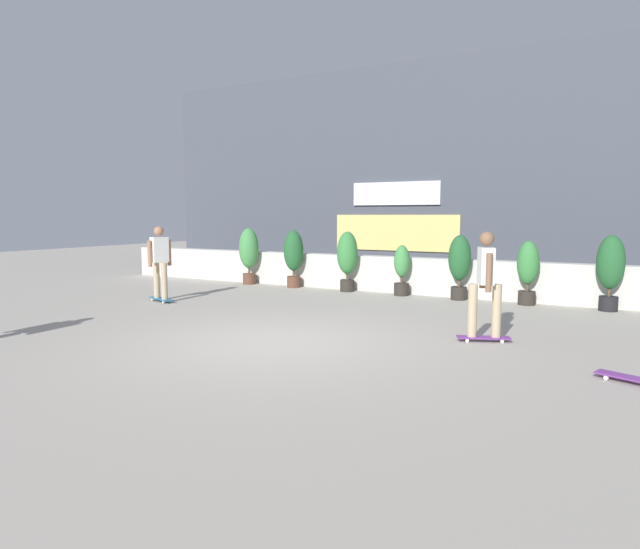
{
  "coord_description": "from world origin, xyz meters",
  "views": [
    {
      "loc": [
        4.56,
        -6.81,
        1.94
      ],
      "look_at": [
        0.0,
        1.5,
        0.9
      ],
      "focal_mm": 30.39,
      "sensor_mm": 36.0,
      "label": 1
    }
  ],
  "objects": [
    {
      "name": "potted_plant_2",
      "position": [
        -1.43,
        5.55,
        0.89
      ],
      "size": [
        0.53,
        0.53,
        1.53
      ],
      "color": "#2D2823",
      "rests_on": "ground"
    },
    {
      "name": "potted_plant_3",
      "position": [
        0.03,
        5.55,
        0.66
      ],
      "size": [
        0.38,
        0.38,
        1.22
      ],
      "color": "#2D2823",
      "rests_on": "ground"
    },
    {
      "name": "skater_by_wall_right",
      "position": [
        2.84,
        1.58,
        0.94
      ],
      "size": [
        0.81,
        0.52,
        1.7
      ],
      "color": "#72338C",
      "rests_on": "ground"
    },
    {
      "name": "potted_plant_1",
      "position": [
        -3.03,
        5.55,
        0.9
      ],
      "size": [
        0.53,
        0.53,
        1.54
      ],
      "color": "brown",
      "rests_on": "ground"
    },
    {
      "name": "potted_plant_4",
      "position": [
        1.43,
        5.55,
        0.87
      ],
      "size": [
        0.51,
        0.51,
        1.49
      ],
      "color": "#2D2823",
      "rests_on": "ground"
    },
    {
      "name": "skateboard_near_camera",
      "position": [
        4.81,
        0.26,
        0.06
      ],
      "size": [
        0.82,
        0.46,
        0.08
      ],
      "color": "#72338C",
      "rests_on": "ground"
    },
    {
      "name": "planter_wall",
      "position": [
        0.0,
        6.0,
        0.45
      ],
      "size": [
        18.0,
        0.4,
        0.9
      ],
      "primitive_type": "cube",
      "color": "beige",
      "rests_on": "ground"
    },
    {
      "name": "potted_plant_5",
      "position": [
        2.91,
        5.55,
        0.79
      ],
      "size": [
        0.46,
        0.46,
        1.39
      ],
      "color": "#2D2823",
      "rests_on": "ground"
    },
    {
      "name": "potted_plant_0",
      "position": [
        -4.51,
        5.55,
        0.93
      ],
      "size": [
        0.55,
        0.55,
        1.58
      ],
      "color": "brown",
      "rests_on": "ground"
    },
    {
      "name": "potted_plant_6",
      "position": [
        4.48,
        5.55,
        0.9
      ],
      "size": [
        0.54,
        0.54,
        1.55
      ],
      "color": "black",
      "rests_on": "ground"
    },
    {
      "name": "ground_plane",
      "position": [
        0.0,
        0.0,
        0.0
      ],
      "size": [
        48.0,
        48.0,
        0.0
      ],
      "primitive_type": "plane",
      "color": "#A8A093"
    },
    {
      "name": "skater_far_left",
      "position": [
        -4.38,
        2.03,
        0.94
      ],
      "size": [
        0.82,
        0.54,
        1.7
      ],
      "color": "#266699",
      "rests_on": "ground"
    },
    {
      "name": "building_backdrop",
      "position": [
        -0.0,
        10.0,
        3.25
      ],
      "size": [
        20.0,
        2.08,
        6.5
      ],
      "color": "#424751",
      "rests_on": "ground"
    }
  ]
}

